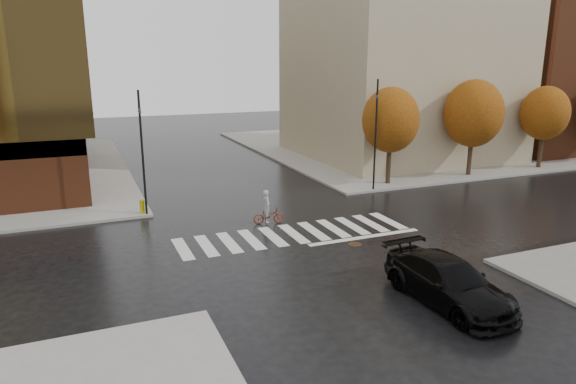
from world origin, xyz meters
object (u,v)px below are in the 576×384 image
at_px(traffic_light_ne, 376,128).
at_px(fire_hydrant, 142,206).
at_px(cyclist, 268,212).
at_px(traffic_light_nw, 142,146).
at_px(sedan, 448,281).

distance_m(traffic_light_ne, fire_hydrant, 15.10).
distance_m(cyclist, traffic_light_nw, 7.59).
bearing_deg(sedan, cyclist, 101.34).
bearing_deg(traffic_light_nw, cyclist, 61.36).
xyz_separation_m(traffic_light_ne, fire_hydrant, (-14.68, 0.20, -3.55)).
bearing_deg(traffic_light_nw, fire_hydrant, -130.28).
height_order(cyclist, fire_hydrant, cyclist).
height_order(traffic_light_nw, fire_hydrant, traffic_light_nw).
xyz_separation_m(traffic_light_nw, fire_hydrant, (-0.20, 0.20, -3.31)).
relative_size(sedan, cyclist, 2.99).
bearing_deg(traffic_light_ne, fire_hydrant, 7.79).
bearing_deg(traffic_light_ne, traffic_light_nw, 8.57).
relative_size(traffic_light_nw, traffic_light_ne, 0.95).
xyz_separation_m(sedan, traffic_light_ne, (6.08, 14.70, 3.35)).
distance_m(sedan, cyclist, 11.23).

